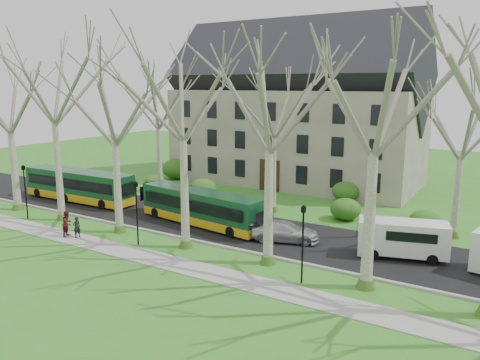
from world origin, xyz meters
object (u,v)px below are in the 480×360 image
bus_follow (201,207)px  pedestrian_b (68,223)px  bus_lead (79,185)px  sedan (285,231)px  pedestrian_a (77,227)px  van_a (402,239)px

bus_follow → pedestrian_b: bearing=-123.7°
bus_follow → bus_lead: bearing=-172.8°
sedan → pedestrian_b: 15.31m
sedan → pedestrian_a: pedestrian_a is taller
bus_follow → sedan: (7.18, -0.20, -0.68)m
pedestrian_a → pedestrian_b: size_ratio=0.81×
sedan → pedestrian_a: (-12.79, -6.93, 0.07)m
bus_lead → pedestrian_b: size_ratio=6.34×
bus_lead → pedestrian_b: 10.60m
bus_follow → sedan: bus_follow is taller
bus_lead → van_a: size_ratio=2.20×
bus_follow → sedan: bearing=6.1°
bus_lead → pedestrian_a: 11.11m
bus_lead → bus_follow: bearing=-1.9°
pedestrian_a → pedestrian_b: bearing=-71.5°
bus_follow → van_a: (14.77, 0.78, -0.20)m
bus_follow → van_a: size_ratio=2.05×
bus_lead → pedestrian_b: bearing=-45.6°
bus_follow → pedestrian_a: 9.10m
bus_lead → pedestrian_a: bearing=-42.3°
bus_lead → sedan: bearing=-2.2°
bus_lead → bus_follow: 13.98m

